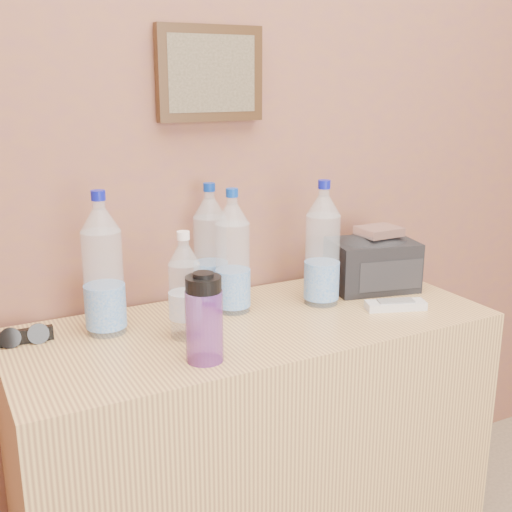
{
  "coord_description": "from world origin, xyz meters",
  "views": [
    {
      "loc": [
        -0.75,
        0.34,
        1.39
      ],
      "look_at": [
        -0.03,
        1.71,
        0.96
      ],
      "focal_mm": 45.0,
      "sensor_mm": 36.0,
      "label": 1
    }
  ],
  "objects_px": {
    "dresser": "(254,454)",
    "nalgene_bottle": "(204,318)",
    "pet_large_b": "(210,251)",
    "pet_large_c": "(233,258)",
    "pet_large_d": "(322,250)",
    "sunglasses": "(24,336)",
    "pet_small": "(185,291)",
    "toiletry_bag": "(372,261)",
    "ac_remote": "(396,305)",
    "foil_packet": "(379,231)",
    "pet_large_a": "(103,271)"
  },
  "relations": [
    {
      "from": "dresser",
      "to": "toiletry_bag",
      "type": "bearing_deg",
      "value": 10.91
    },
    {
      "from": "dresser",
      "to": "pet_small",
      "type": "distance_m",
      "value": 0.54
    },
    {
      "from": "pet_large_c",
      "to": "pet_large_d",
      "type": "distance_m",
      "value": 0.25
    },
    {
      "from": "dresser",
      "to": "pet_large_b",
      "type": "distance_m",
      "value": 0.57
    },
    {
      "from": "sunglasses",
      "to": "toiletry_bag",
      "type": "xyz_separation_m",
      "value": [
        0.99,
        -0.05,
        0.07
      ]
    },
    {
      "from": "pet_large_b",
      "to": "toiletry_bag",
      "type": "xyz_separation_m",
      "value": [
        0.48,
        -0.11,
        -0.07
      ]
    },
    {
      "from": "pet_large_b",
      "to": "pet_large_c",
      "type": "bearing_deg",
      "value": -74.69
    },
    {
      "from": "pet_large_d",
      "to": "pet_small",
      "type": "relative_size",
      "value": 1.32
    },
    {
      "from": "pet_small",
      "to": "toiletry_bag",
      "type": "relative_size",
      "value": 1.08
    },
    {
      "from": "pet_large_a",
      "to": "pet_large_d",
      "type": "relative_size",
      "value": 1.03
    },
    {
      "from": "sunglasses",
      "to": "toiletry_bag",
      "type": "distance_m",
      "value": 0.99
    },
    {
      "from": "pet_large_d",
      "to": "sunglasses",
      "type": "height_order",
      "value": "pet_large_d"
    },
    {
      "from": "ac_remote",
      "to": "pet_large_b",
      "type": "bearing_deg",
      "value": 165.64
    },
    {
      "from": "pet_large_c",
      "to": "pet_small",
      "type": "distance_m",
      "value": 0.21
    },
    {
      "from": "nalgene_bottle",
      "to": "ac_remote",
      "type": "height_order",
      "value": "nalgene_bottle"
    },
    {
      "from": "pet_large_a",
      "to": "nalgene_bottle",
      "type": "bearing_deg",
      "value": -60.37
    },
    {
      "from": "pet_large_b",
      "to": "sunglasses",
      "type": "distance_m",
      "value": 0.53
    },
    {
      "from": "dresser",
      "to": "toiletry_bag",
      "type": "distance_m",
      "value": 0.65
    },
    {
      "from": "dresser",
      "to": "foil_packet",
      "type": "distance_m",
      "value": 0.73
    },
    {
      "from": "pet_large_d",
      "to": "nalgene_bottle",
      "type": "bearing_deg",
      "value": -155.51
    },
    {
      "from": "pet_large_b",
      "to": "pet_small",
      "type": "relative_size",
      "value": 1.28
    },
    {
      "from": "pet_large_c",
      "to": "nalgene_bottle",
      "type": "relative_size",
      "value": 1.63
    },
    {
      "from": "pet_large_a",
      "to": "sunglasses",
      "type": "height_order",
      "value": "pet_large_a"
    },
    {
      "from": "pet_large_b",
      "to": "pet_large_c",
      "type": "height_order",
      "value": "pet_large_b"
    },
    {
      "from": "pet_large_a",
      "to": "toiletry_bag",
      "type": "distance_m",
      "value": 0.8
    },
    {
      "from": "pet_large_d",
      "to": "pet_large_b",
      "type": "bearing_deg",
      "value": 150.95
    },
    {
      "from": "pet_large_d",
      "to": "pet_large_a",
      "type": "bearing_deg",
      "value": 173.66
    },
    {
      "from": "pet_large_c",
      "to": "pet_small",
      "type": "relative_size",
      "value": 1.27
    },
    {
      "from": "pet_large_d",
      "to": "nalgene_bottle",
      "type": "relative_size",
      "value": 1.69
    },
    {
      "from": "dresser",
      "to": "nalgene_bottle",
      "type": "xyz_separation_m",
      "value": [
        -0.21,
        -0.16,
        0.49
      ]
    },
    {
      "from": "nalgene_bottle",
      "to": "ac_remote",
      "type": "bearing_deg",
      "value": 6.09
    },
    {
      "from": "pet_large_a",
      "to": "foil_packet",
      "type": "bearing_deg",
      "value": -2.83
    },
    {
      "from": "nalgene_bottle",
      "to": "dresser",
      "type": "bearing_deg",
      "value": 37.43
    },
    {
      "from": "ac_remote",
      "to": "toiletry_bag",
      "type": "bearing_deg",
      "value": 93.29
    },
    {
      "from": "pet_large_a",
      "to": "sunglasses",
      "type": "bearing_deg",
      "value": 173.64
    },
    {
      "from": "pet_large_c",
      "to": "toiletry_bag",
      "type": "distance_m",
      "value": 0.46
    },
    {
      "from": "nalgene_bottle",
      "to": "sunglasses",
      "type": "distance_m",
      "value": 0.46
    },
    {
      "from": "pet_large_d",
      "to": "foil_packet",
      "type": "height_order",
      "value": "pet_large_d"
    },
    {
      "from": "sunglasses",
      "to": "foil_packet",
      "type": "distance_m",
      "value": 1.01
    },
    {
      "from": "pet_small",
      "to": "ac_remote",
      "type": "height_order",
      "value": "pet_small"
    },
    {
      "from": "pet_large_c",
      "to": "dresser",
      "type": "bearing_deg",
      "value": -83.67
    },
    {
      "from": "foil_packet",
      "to": "ac_remote",
      "type": "bearing_deg",
      "value": -110.16
    },
    {
      "from": "nalgene_bottle",
      "to": "sunglasses",
      "type": "relative_size",
      "value": 1.52
    },
    {
      "from": "dresser",
      "to": "pet_large_a",
      "type": "height_order",
      "value": "pet_large_a"
    },
    {
      "from": "pet_large_d",
      "to": "toiletry_bag",
      "type": "height_order",
      "value": "pet_large_d"
    },
    {
      "from": "pet_small",
      "to": "toiletry_bag",
      "type": "height_order",
      "value": "pet_small"
    },
    {
      "from": "pet_large_d",
      "to": "ac_remote",
      "type": "height_order",
      "value": "pet_large_d"
    },
    {
      "from": "dresser",
      "to": "ac_remote",
      "type": "relative_size",
      "value": 7.63
    },
    {
      "from": "pet_large_b",
      "to": "pet_small",
      "type": "distance_m",
      "value": 0.26
    },
    {
      "from": "ac_remote",
      "to": "toiletry_bag",
      "type": "height_order",
      "value": "toiletry_bag"
    }
  ]
}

